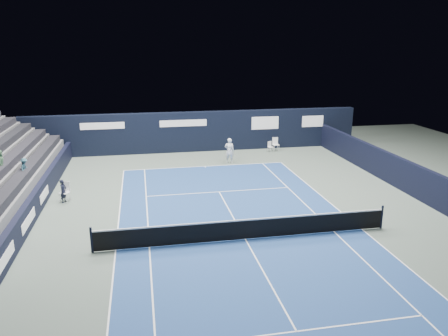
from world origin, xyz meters
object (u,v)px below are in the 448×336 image
Objects in this scene: folding_chair_back_a at (270,145)px; line_judge_chair at (65,190)px; tennis_net at (246,229)px; folding_chair_back_b at (276,143)px; tennis_player at (229,151)px.

line_judge_chair is (-14.01, -8.61, 0.07)m from folding_chair_back_a.
folding_chair_back_a is 0.06× the size of tennis_net.
line_judge_chair reaches higher than folding_chair_back_a.
folding_chair_back_a is at bearing 69.60° from tennis_net.
folding_chair_back_a is 16.45m from line_judge_chair.
folding_chair_back_b is 16.65m from tennis_net.
folding_chair_back_b is 0.08× the size of tennis_net.
folding_chair_back_a is 16.16m from tennis_net.
tennis_player is at bearing -147.79° from folding_chair_back_b.
folding_chair_back_b is (0.55, 0.31, 0.04)m from folding_chair_back_a.
tennis_player reaches higher than line_judge_chair.
tennis_player is at bearing 48.76° from line_judge_chair.
tennis_player is at bearing -166.08° from folding_chair_back_a.
tennis_player reaches higher than folding_chair_back_b.
folding_chair_back_b is 0.58× the size of tennis_player.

